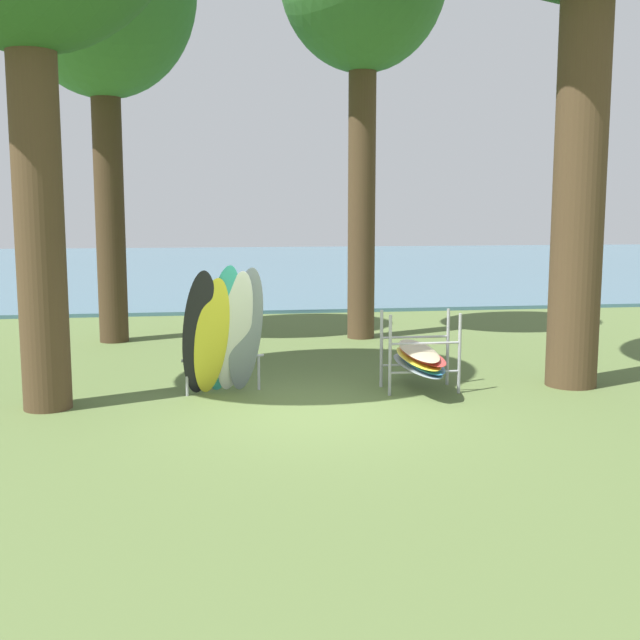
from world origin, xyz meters
TOP-DOWN VIEW (x-y plane):
  - ground_plane at (0.00, 0.00)m, footprint 80.00×80.00m
  - lake_water at (0.00, 28.59)m, footprint 80.00×36.00m
  - leaning_board_pile at (-1.29, 1.08)m, footprint 1.37×1.17m
  - board_storage_rack at (1.78, 1.13)m, footprint 1.15×2.13m

SIDE VIEW (x-z plane):
  - ground_plane at x=0.00m, z-range 0.00..0.00m
  - lake_water at x=0.00m, z-range 0.00..0.10m
  - board_storage_rack at x=1.78m, z-range -0.10..1.15m
  - leaning_board_pile at x=-1.29m, z-range -0.05..2.01m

